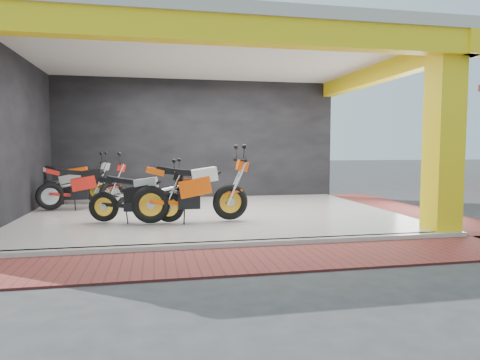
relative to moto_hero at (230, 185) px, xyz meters
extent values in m
plane|color=#2D2D30|center=(-0.22, -0.80, -0.83)|extent=(80.00, 80.00, 0.00)
cube|color=silver|center=(-0.22, 1.20, -0.78)|extent=(8.00, 6.00, 0.10)
cube|color=beige|center=(-0.22, 1.20, 2.77)|extent=(8.40, 6.40, 0.20)
cube|color=black|center=(-0.22, 4.30, 0.92)|extent=(8.20, 0.20, 3.50)
cube|color=black|center=(-4.32, 1.20, 0.92)|extent=(0.20, 6.20, 3.50)
cube|color=yellow|center=(3.53, -1.55, 0.92)|extent=(0.50, 0.50, 3.50)
cube|color=yellow|center=(-0.22, -1.80, 2.47)|extent=(8.40, 0.30, 0.40)
cube|color=yellow|center=(3.78, 1.20, 2.47)|extent=(0.30, 6.40, 0.40)
cube|color=silver|center=(-0.22, -1.82, -0.78)|extent=(8.00, 0.20, 0.10)
cube|color=maroon|center=(-0.22, -2.60, -0.81)|extent=(9.00, 1.40, 0.03)
cube|color=maroon|center=(4.58, 1.20, -0.81)|extent=(1.40, 7.00, 0.03)
camera|label=1|loc=(-1.45, -8.24, 0.73)|focal=32.00mm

